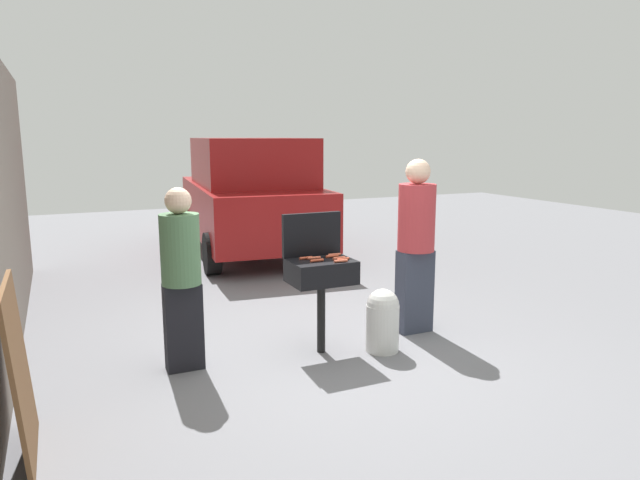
{
  "coord_description": "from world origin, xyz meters",
  "views": [
    {
      "loc": [
        -2.22,
        -4.66,
        2.06
      ],
      "look_at": [
        0.2,
        0.61,
        1.0
      ],
      "focal_mm": 32.1,
      "sensor_mm": 36.0,
      "label": 1
    }
  ],
  "objects_px": {
    "propane_tank": "(383,319)",
    "person_right": "(416,240)",
    "hot_dog_4": "(306,258)",
    "parked_minivan": "(250,195)",
    "hot_dog_6": "(339,258)",
    "hot_dog_0": "(343,259)",
    "person_left": "(181,273)",
    "hot_dog_5": "(317,260)",
    "hot_dog_2": "(332,256)",
    "bbq_grill": "(321,275)",
    "hot_dog_1": "(341,261)",
    "leaning_board": "(20,372)",
    "hot_dog_3": "(314,258)",
    "hot_dog_7": "(334,255)"
  },
  "relations": [
    {
      "from": "bbq_grill",
      "to": "person_left",
      "type": "distance_m",
      "value": 1.29
    },
    {
      "from": "hot_dog_3",
      "to": "person_right",
      "type": "distance_m",
      "value": 1.2
    },
    {
      "from": "bbq_grill",
      "to": "person_right",
      "type": "distance_m",
      "value": 1.18
    },
    {
      "from": "propane_tank",
      "to": "hot_dog_6",
      "type": "bearing_deg",
      "value": 155.08
    },
    {
      "from": "hot_dog_0",
      "to": "propane_tank",
      "type": "height_order",
      "value": "hot_dog_0"
    },
    {
      "from": "parked_minivan",
      "to": "bbq_grill",
      "type": "bearing_deg",
      "value": 85.85
    },
    {
      "from": "person_left",
      "to": "person_right",
      "type": "relative_size",
      "value": 0.89
    },
    {
      "from": "hot_dog_4",
      "to": "person_left",
      "type": "xyz_separation_m",
      "value": [
        -1.16,
        0.05,
        -0.04
      ]
    },
    {
      "from": "leaning_board",
      "to": "parked_minivan",
      "type": "bearing_deg",
      "value": 59.54
    },
    {
      "from": "hot_dog_4",
      "to": "hot_dog_7",
      "type": "distance_m",
      "value": 0.31
    },
    {
      "from": "hot_dog_5",
      "to": "hot_dog_3",
      "type": "bearing_deg",
      "value": 79.16
    },
    {
      "from": "hot_dog_4",
      "to": "hot_dog_7",
      "type": "height_order",
      "value": "same"
    },
    {
      "from": "hot_dog_3",
      "to": "person_left",
      "type": "relative_size",
      "value": 0.08
    },
    {
      "from": "bbq_grill",
      "to": "hot_dog_2",
      "type": "xyz_separation_m",
      "value": [
        0.14,
        0.06,
        0.16
      ]
    },
    {
      "from": "person_left",
      "to": "hot_dog_5",
      "type": "bearing_deg",
      "value": -16.97
    },
    {
      "from": "parked_minivan",
      "to": "person_right",
      "type": "bearing_deg",
      "value": 99.22
    },
    {
      "from": "hot_dog_4",
      "to": "hot_dog_5",
      "type": "relative_size",
      "value": 1.0
    },
    {
      "from": "hot_dog_6",
      "to": "hot_dog_7",
      "type": "distance_m",
      "value": 0.16
    },
    {
      "from": "hot_dog_4",
      "to": "parked_minivan",
      "type": "relative_size",
      "value": 0.03
    },
    {
      "from": "hot_dog_0",
      "to": "person_right",
      "type": "relative_size",
      "value": 0.07
    },
    {
      "from": "propane_tank",
      "to": "person_right",
      "type": "height_order",
      "value": "person_right"
    },
    {
      "from": "hot_dog_1",
      "to": "hot_dog_7",
      "type": "height_order",
      "value": "same"
    },
    {
      "from": "hot_dog_1",
      "to": "hot_dog_6",
      "type": "bearing_deg",
      "value": 69.89
    },
    {
      "from": "person_left",
      "to": "leaning_board",
      "type": "xyz_separation_m",
      "value": [
        -1.23,
        -1.0,
        -0.3
      ]
    },
    {
      "from": "hot_dog_4",
      "to": "hot_dog_5",
      "type": "height_order",
      "value": "same"
    },
    {
      "from": "hot_dog_6",
      "to": "hot_dog_0",
      "type": "bearing_deg",
      "value": -82.75
    },
    {
      "from": "hot_dog_3",
      "to": "person_right",
      "type": "bearing_deg",
      "value": 3.59
    },
    {
      "from": "hot_dog_7",
      "to": "propane_tank",
      "type": "xyz_separation_m",
      "value": [
        0.36,
        -0.33,
        -0.6
      ]
    },
    {
      "from": "hot_dog_4",
      "to": "leaning_board",
      "type": "distance_m",
      "value": 2.59
    },
    {
      "from": "propane_tank",
      "to": "person_left",
      "type": "relative_size",
      "value": 0.38
    },
    {
      "from": "hot_dog_2",
      "to": "person_right",
      "type": "xyz_separation_m",
      "value": [
        1.01,
        0.07,
        0.07
      ]
    },
    {
      "from": "hot_dog_3",
      "to": "hot_dog_5",
      "type": "distance_m",
      "value": 0.11
    },
    {
      "from": "hot_dog_5",
      "to": "hot_dog_6",
      "type": "bearing_deg",
      "value": 2.52
    },
    {
      "from": "hot_dog_1",
      "to": "leaning_board",
      "type": "height_order",
      "value": "leaning_board"
    },
    {
      "from": "hot_dog_6",
      "to": "parked_minivan",
      "type": "relative_size",
      "value": 0.03
    },
    {
      "from": "bbq_grill",
      "to": "propane_tank",
      "type": "height_order",
      "value": "bbq_grill"
    },
    {
      "from": "propane_tank",
      "to": "person_left",
      "type": "xyz_separation_m",
      "value": [
        -1.83,
        0.36,
        0.56
      ]
    },
    {
      "from": "hot_dog_7",
      "to": "person_right",
      "type": "distance_m",
      "value": 0.96
    },
    {
      "from": "hot_dog_1",
      "to": "hot_dog_6",
      "type": "distance_m",
      "value": 0.13
    },
    {
      "from": "hot_dog_3",
      "to": "hot_dog_7",
      "type": "distance_m",
      "value": 0.25
    },
    {
      "from": "hot_dog_2",
      "to": "hot_dog_6",
      "type": "relative_size",
      "value": 1.0
    },
    {
      "from": "hot_dog_0",
      "to": "hot_dog_2",
      "type": "relative_size",
      "value": 1.0
    },
    {
      "from": "bbq_grill",
      "to": "hot_dog_4",
      "type": "xyz_separation_m",
      "value": [
        -0.12,
        0.09,
        0.16
      ]
    },
    {
      "from": "hot_dog_1",
      "to": "hot_dog_4",
      "type": "bearing_deg",
      "value": 133.15
    },
    {
      "from": "hot_dog_0",
      "to": "person_right",
      "type": "distance_m",
      "value": 1.01
    },
    {
      "from": "hot_dog_4",
      "to": "hot_dog_1",
      "type": "bearing_deg",
      "value": -46.85
    },
    {
      "from": "hot_dog_1",
      "to": "hot_dog_4",
      "type": "xyz_separation_m",
      "value": [
        -0.24,
        0.26,
        0.0
      ]
    },
    {
      "from": "hot_dog_3",
      "to": "propane_tank",
      "type": "relative_size",
      "value": 0.21
    },
    {
      "from": "hot_dog_2",
      "to": "person_left",
      "type": "bearing_deg",
      "value": 176.74
    },
    {
      "from": "hot_dog_5",
      "to": "hot_dog_7",
      "type": "bearing_deg",
      "value": 32.27
    }
  ]
}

